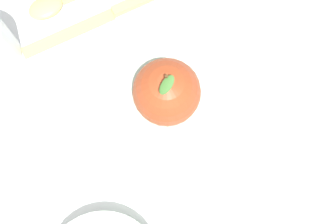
{
  "coord_description": "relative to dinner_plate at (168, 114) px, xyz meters",
  "views": [
    {
      "loc": [
        0.15,
        0.01,
        0.56
      ],
      "look_at": [
        0.01,
        0.01,
        0.02
      ],
      "focal_mm": 47.2,
      "sensor_mm": 36.0,
      "label": 1
    }
  ],
  "objects": [
    {
      "name": "spoon",
      "position": [
        -0.17,
        -0.15,
        -0.0
      ],
      "size": [
        0.09,
        0.17,
        0.01
      ],
      "color": "#D8B766",
      "rests_on": "ground_plane"
    },
    {
      "name": "knife",
      "position": [
        -0.15,
        -0.08,
        -0.0
      ],
      "size": [
        0.1,
        0.2,
        0.01
      ],
      "color": "#D8B766",
      "rests_on": "ground_plane"
    },
    {
      "name": "dinner_plate",
      "position": [
        0.0,
        0.0,
        0.0
      ],
      "size": [
        0.23,
        0.23,
        0.01
      ],
      "color": "#B2C6B2",
      "rests_on": "ground_plane"
    },
    {
      "name": "ground_plane",
      "position": [
        -0.01,
        -0.01,
        -0.01
      ],
      "size": [
        2.4,
        2.4,
        0.0
      ],
      "primitive_type": "plane",
      "color": "silver"
    },
    {
      "name": "apple",
      "position": [
        -0.02,
        -0.0,
        0.05
      ],
      "size": [
        0.08,
        0.08,
        0.1
      ],
      "color": "#9E3D1E",
      "rests_on": "dinner_plate"
    }
  ]
}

